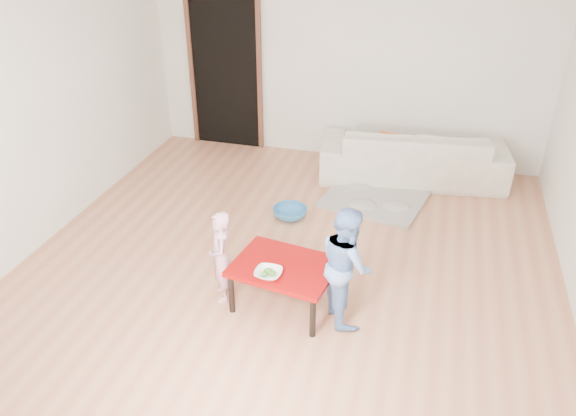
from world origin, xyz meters
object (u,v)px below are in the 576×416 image
at_px(sofa, 413,154).
at_px(child_pink, 221,257).
at_px(bowl, 268,274).
at_px(child_blue, 346,265).
at_px(basin, 290,213).
at_px(red_table, 284,285).

distance_m(sofa, child_pink, 3.14).
relative_size(sofa, bowl, 10.07).
distance_m(child_pink, child_blue, 1.07).
distance_m(sofa, bowl, 3.11).
bearing_deg(basin, sofa, 48.67).
bearing_deg(bowl, child_blue, 17.68).
xyz_separation_m(sofa, red_table, (-0.84, -2.78, -0.11)).
height_order(sofa, child_blue, child_blue).
relative_size(child_blue, basin, 2.76).
height_order(sofa, child_pink, child_pink).
height_order(red_table, basin, red_table).
relative_size(red_table, bowl, 3.80).
bearing_deg(basin, bowl, -80.72).
bearing_deg(sofa, child_blue, 75.88).
distance_m(bowl, child_pink, 0.49).
bearing_deg(bowl, basin, 99.28).
distance_m(bowl, basin, 1.69).
bearing_deg(child_pink, basin, 146.39).
xyz_separation_m(sofa, child_pink, (-1.39, -2.82, 0.10)).
bearing_deg(sofa, child_pink, 56.34).
bearing_deg(child_blue, red_table, 61.92).
xyz_separation_m(red_table, child_blue, (0.52, 0.01, 0.30)).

